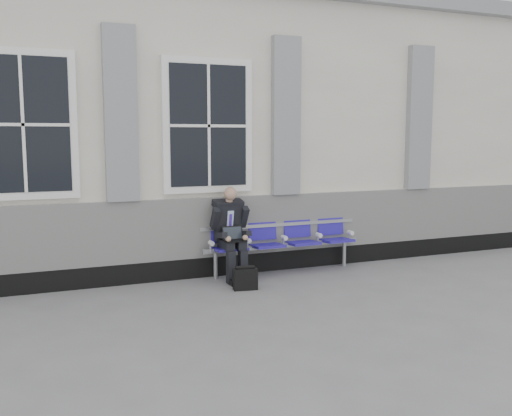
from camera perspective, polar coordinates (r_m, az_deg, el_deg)
name	(u,v)px	position (r m, az deg, el deg)	size (l,w,h in m)	color
ground	(218,305)	(7.24, -3.85, -9.70)	(70.00, 70.00, 0.00)	slate
station_building	(153,129)	(10.28, -10.22, 7.77)	(14.40, 4.40, 4.49)	silver
bench	(282,237)	(8.85, 2.65, -2.89)	(2.60, 0.47, 0.91)	#9EA0A3
businessman	(230,229)	(8.36, -2.57, -2.13)	(0.54, 0.72, 1.37)	black
briefcase	(245,279)	(7.90, -1.08, -7.07)	(0.35, 0.19, 0.34)	black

